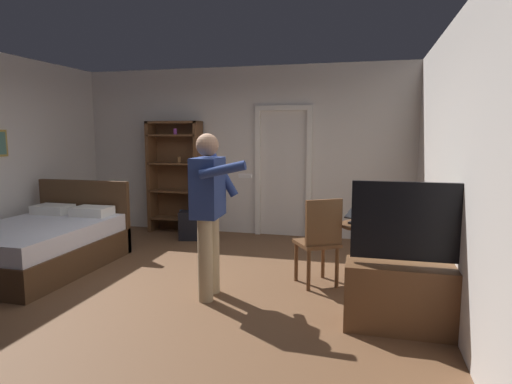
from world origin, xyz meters
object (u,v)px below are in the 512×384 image
Objects in this scene: side_table at (367,245)px; tv_flatscreen at (418,289)px; laptop at (364,220)px; wooden_chair at (320,238)px; bed at (42,244)px; bookshelf at (176,173)px; person_blue_shirt at (209,204)px; bottle_on_table at (382,215)px; suitcase_dark at (194,225)px.

tv_flatscreen is at bearing -68.25° from side_table.
laptop is 0.52m from wooden_chair.
bookshelf reaches higher than bed.
tv_flatscreen is 3.09× the size of laptop.
bottle_on_table is at bearing 20.80° from person_blue_shirt.
bed reaches higher than wooden_chair.
suitcase_dark is at bearing 116.18° from person_blue_shirt.
tv_flatscreen is 1.14m from side_table.
side_table is 2.42× the size of bottle_on_table.
suitcase_dark is at bearing 150.25° from side_table.
side_table is at bearing 24.91° from person_blue_shirt.
bed reaches higher than laptop.
bottle_on_table is (0.14, -0.08, 0.35)m from side_table.
suitcase_dark is at bearing 149.18° from laptop.
person_blue_shirt reaches higher than tv_flatscreen.
laptop is 1.44× the size of bottle_on_table.
laptop is 0.42× the size of wooden_chair.
wooden_chair is at bearing -174.20° from bottle_on_table.
laptop is 0.25× the size of person_blue_shirt.
person_blue_shirt is (-1.72, -0.65, 0.16)m from bottle_on_table.
bottle_on_table is (-0.28, 0.97, 0.44)m from tv_flatscreen.
bookshelf is (0.78, 2.33, 0.71)m from bed.
tv_flatscreen reaches higher than laptop.
tv_flatscreen reaches higher than bed.
bed reaches higher than side_table.
person_blue_shirt is at bearing -155.09° from side_table.
person_blue_shirt is 3.77× the size of suitcase_dark.
suitcase_dark is at bearing 150.25° from bottle_on_table.
side_table is 3.11m from suitcase_dark.
laptop is (3.14, -2.03, -0.26)m from bookshelf.
wooden_chair reaches higher than laptop.
side_table is (3.97, 0.33, 0.17)m from bed.
side_table is 0.29m from laptop.
laptop is (3.93, 0.29, 0.45)m from bed.
laptop is at bearing -43.47° from suitcase_dark.
wooden_chair is (-0.93, 0.91, 0.17)m from tv_flatscreen.
wooden_chair is at bearing -50.35° from suitcase_dark.
suitcase_dark is (-3.11, 2.59, -0.15)m from tv_flatscreen.
wooden_chair is at bearing 135.80° from tv_flatscreen.
side_table is 0.41× the size of person_blue_shirt.
bottle_on_table reaches higher than suitcase_dark.
bookshelf is at bearing 141.40° from wooden_chair.
wooden_chair is (-0.51, -0.15, 0.08)m from side_table.
wooden_chair is at bearing -38.60° from bookshelf.
tv_flatscreen is (3.61, -3.04, -0.64)m from bookshelf.
bookshelf is 1.04m from suitcase_dark.
tv_flatscreen is 0.77× the size of person_blue_shirt.
bookshelf reaches higher than bottle_on_table.
suitcase_dark is at bearing 142.31° from wooden_chair.
bottle_on_table is (3.33, -2.07, -0.19)m from bookshelf.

